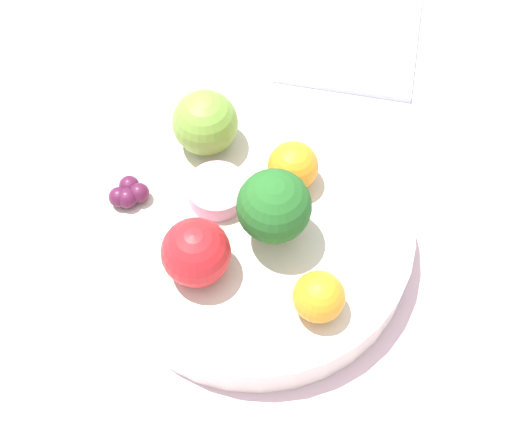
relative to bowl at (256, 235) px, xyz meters
The scene contains 11 objects.
ground_plane 0.04m from the bowl, ahead, with size 6.00×6.00×0.00m, color gray.
table_surface 0.03m from the bowl, ahead, with size 1.20×1.20×0.02m.
bowl is the anchor object (origin of this frame).
broccoli 0.07m from the bowl, 60.91° to the left, with size 0.06×0.06×0.07m.
apple_red 0.11m from the bowl, 142.52° to the right, with size 0.06×0.06×0.06m.
apple_green 0.08m from the bowl, 37.49° to the right, with size 0.06×0.06×0.06m.
orange_front 0.10m from the bowl, 41.34° to the left, with size 0.04×0.04×0.04m.
orange_back 0.07m from the bowl, 153.31° to the left, with size 0.04×0.04×0.04m.
grape_cluster 0.11m from the bowl, 92.42° to the right, with size 0.03×0.03×0.02m.
small_cup 0.05m from the bowl, 117.96° to the right, with size 0.05×0.05×0.02m.
napkin 0.27m from the bowl, 167.98° to the left, with size 0.16×0.15×0.01m.
Camera 1 is at (0.30, 0.05, 0.58)m, focal length 50.00 mm.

